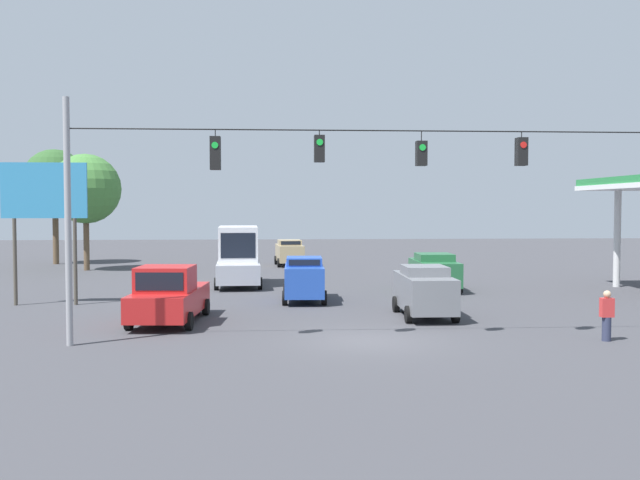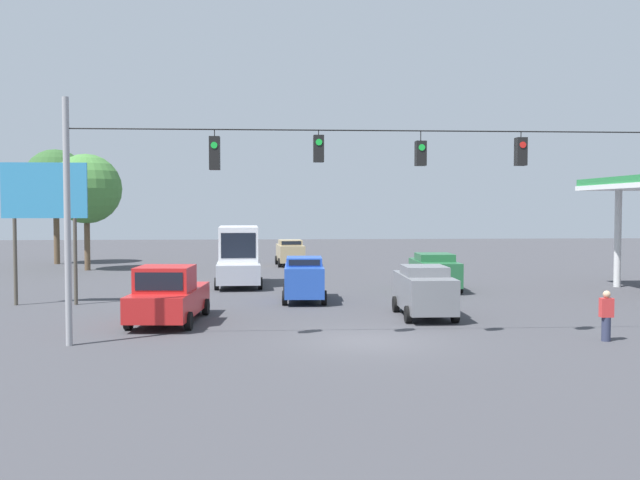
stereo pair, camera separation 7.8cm
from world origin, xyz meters
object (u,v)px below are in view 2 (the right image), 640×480
object	(u,v)px
overhead_signal_span	(367,192)
roadside_billboard	(44,202)
sedan_blue_withflow_mid	(304,278)
pedestrian	(606,316)
pickup_truck_red_parked_shoulder	(168,296)
sedan_grey_crossing_near	(424,290)
traffic_cone_third	(188,298)
box_truck_silver_withflow_far	(239,257)
tree_horizon_right	(86,189)
traffic_cone_nearest	(178,315)
sedan_green_oncoming_far	(434,271)
tree_horizon_left	(56,181)
sedan_tan_withflow_deep	(290,252)
traffic_cone_second	(187,305)

from	to	relation	value
overhead_signal_span	roadside_billboard	size ratio (longest dim) A/B	3.05
sedan_blue_withflow_mid	pedestrian	xyz separation A→B (m)	(-9.14, 10.15, -0.23)
pickup_truck_red_parked_shoulder	overhead_signal_span	bearing A→B (deg)	148.55
sedan_grey_crossing_near	traffic_cone_third	bearing A→B (deg)	-23.34
overhead_signal_span	sedan_grey_crossing_near	bearing A→B (deg)	-120.57
box_truck_silver_withflow_far	pedestrian	xyz separation A→B (m)	(-12.40, 16.87, -0.75)
pedestrian	tree_horizon_right	size ratio (longest dim) A/B	0.21
traffic_cone_nearest	sedan_green_oncoming_far	bearing A→B (deg)	-141.06
box_truck_silver_withflow_far	tree_horizon_left	world-z (taller)	tree_horizon_left
box_truck_silver_withflow_far	traffic_cone_third	distance (m)	7.88
sedan_tan_withflow_deep	box_truck_silver_withflow_far	xyz separation A→B (m)	(3.08, 12.54, 0.58)
pedestrian	traffic_cone_nearest	bearing A→B (deg)	-17.42
sedan_tan_withflow_deep	pickup_truck_red_parked_shoulder	bearing A→B (deg)	78.57
roadside_billboard	sedan_tan_withflow_deep	bearing A→B (deg)	-119.14
traffic_cone_second	tree_horizon_right	xyz separation A→B (m)	(8.94, -19.63, 5.13)
traffic_cone_third	sedan_grey_crossing_near	bearing A→B (deg)	156.66
traffic_cone_second	pedestrian	distance (m)	15.63
tree_horizon_left	sedan_tan_withflow_deep	bearing A→B (deg)	171.31
traffic_cone_third	traffic_cone_nearest	bearing A→B (deg)	92.46
roadside_billboard	pedestrian	world-z (taller)	roadside_billboard
sedan_grey_crossing_near	sedan_green_oncoming_far	xyz separation A→B (m)	(-2.37, -8.60, -0.05)
sedan_blue_withflow_mid	tree_horizon_left	world-z (taller)	tree_horizon_left
sedan_grey_crossing_near	overhead_signal_span	bearing A→B (deg)	59.43
box_truck_silver_withflow_far	traffic_cone_nearest	world-z (taller)	box_truck_silver_withflow_far
sedan_green_oncoming_far	traffic_cone_third	bearing A→B (deg)	20.77
box_truck_silver_withflow_far	traffic_cone_nearest	xyz separation A→B (m)	(1.61, 12.48, -1.26)
pickup_truck_red_parked_shoulder	traffic_cone_third	bearing A→B (deg)	-91.64
sedan_green_oncoming_far	tree_horizon_left	bearing A→B (deg)	-37.00
traffic_cone_nearest	tree_horizon_left	world-z (taller)	tree_horizon_left
traffic_cone_second	traffic_cone_third	world-z (taller)	same
box_truck_silver_withflow_far	traffic_cone_nearest	size ratio (longest dim) A/B	10.65
sedan_grey_crossing_near	traffic_cone_third	size ratio (longest dim) A/B	7.31
tree_horizon_right	pickup_truck_red_parked_shoulder	bearing A→B (deg)	111.23
traffic_cone_nearest	traffic_cone_second	distance (m)	2.56
sedan_tan_withflow_deep	sedan_green_oncoming_far	bearing A→B (deg)	114.06
sedan_blue_withflow_mid	traffic_cone_third	distance (m)	5.20
traffic_cone_nearest	roadside_billboard	world-z (taller)	roadside_billboard
traffic_cone_second	traffic_cone_third	distance (m)	2.37
pedestrian	sedan_green_oncoming_far	bearing A→B (deg)	-80.30
pedestrian	roadside_billboard	bearing A→B (deg)	-25.32
traffic_cone_nearest	pedestrian	distance (m)	14.69
sedan_grey_crossing_near	tree_horizon_right	world-z (taller)	tree_horizon_right
traffic_cone_second	sedan_tan_withflow_deep	bearing A→B (deg)	-101.73
traffic_cone_nearest	sedan_tan_withflow_deep	bearing A→B (deg)	-100.61
sedan_tan_withflow_deep	sedan_blue_withflow_mid	bearing A→B (deg)	90.55
overhead_signal_span	sedan_blue_withflow_mid	distance (m)	10.57
tree_horizon_left	tree_horizon_right	bearing A→B (deg)	123.54
overhead_signal_span	sedan_green_oncoming_far	bearing A→B (deg)	-111.25
traffic_cone_second	tree_horizon_right	size ratio (longest dim) A/B	0.08
overhead_signal_span	sedan_green_oncoming_far	size ratio (longest dim) A/B	4.23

